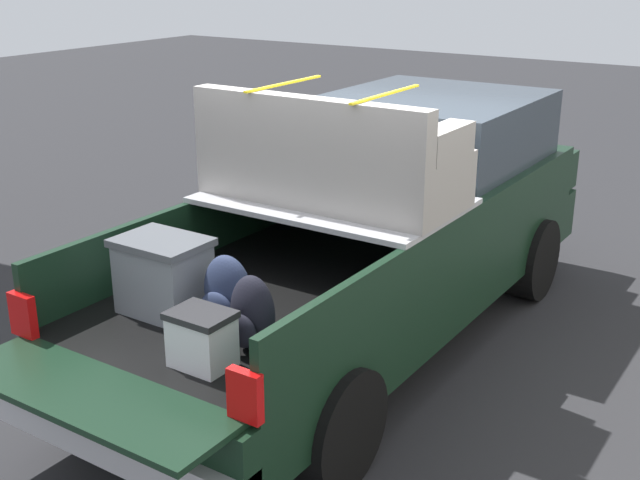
# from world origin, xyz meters

# --- Properties ---
(ground_plane) EXTENTS (40.00, 40.00, 0.00)m
(ground_plane) POSITION_xyz_m (0.00, 0.00, 0.00)
(ground_plane) COLOR #262628
(pickup_truck) EXTENTS (6.05, 2.06, 2.23)m
(pickup_truck) POSITION_xyz_m (0.37, 0.00, 0.98)
(pickup_truck) COLOR black
(pickup_truck) RESTS_ON ground_plane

